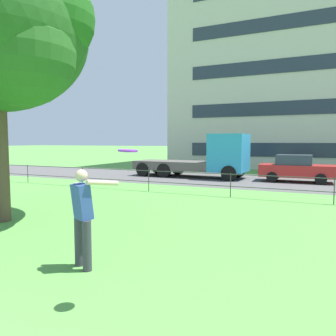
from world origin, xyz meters
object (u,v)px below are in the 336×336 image
(flatbed_truck_right, at_px, (206,159))
(car_red_center, at_px, (296,168))
(frisbee, at_px, (128,151))
(person_thrower, at_px, (83,215))

(flatbed_truck_right, xyz_separation_m, car_red_center, (5.32, 0.04, -0.44))
(frisbee, relative_size, car_red_center, 0.08)
(frisbee, height_order, car_red_center, frisbee)
(frisbee, bearing_deg, car_red_center, 85.49)
(flatbed_truck_right, bearing_deg, frisbee, -75.73)
(frisbee, relative_size, flatbed_truck_right, 0.05)
(person_thrower, bearing_deg, frisbee, -29.31)
(flatbed_truck_right, bearing_deg, car_red_center, 0.38)
(car_red_center, bearing_deg, frisbee, -94.51)
(person_thrower, height_order, car_red_center, person_thrower)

